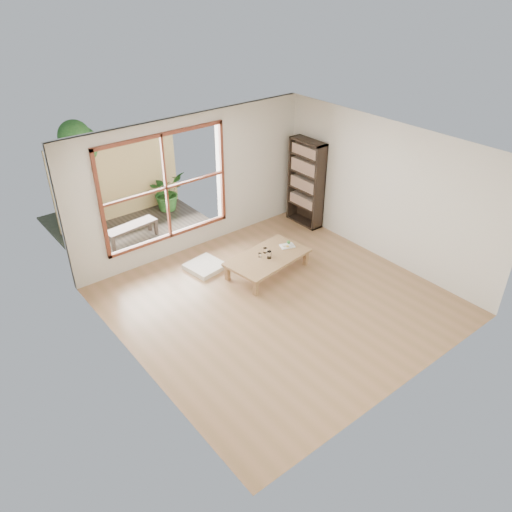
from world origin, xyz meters
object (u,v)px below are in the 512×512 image
(bookshelf, at_px, (306,183))
(garden_bench, at_px, (131,228))
(low_table, at_px, (268,258))
(food_tray, at_px, (287,245))

(bookshelf, height_order, garden_bench, bookshelf)
(bookshelf, bearing_deg, garden_bench, 154.78)
(low_table, distance_m, garden_bench, 2.93)
(bookshelf, height_order, food_tray, bookshelf)
(food_tray, xyz_separation_m, garden_bench, (-1.93, 2.51, -0.04))
(low_table, distance_m, food_tray, 0.53)
(low_table, bearing_deg, bookshelf, 20.81)
(low_table, height_order, bookshelf, bookshelf)
(bookshelf, bearing_deg, low_table, -151.56)
(low_table, height_order, food_tray, food_tray)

